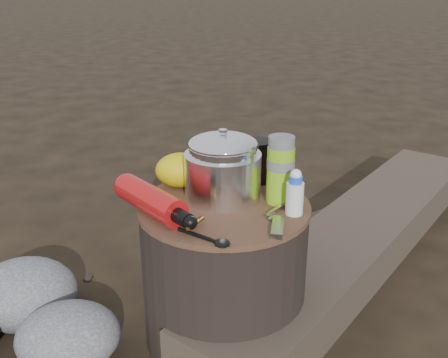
{
  "coord_description": "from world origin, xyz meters",
  "views": [
    {
      "loc": [
        -0.11,
        -1.22,
        0.97
      ],
      "look_at": [
        0.0,
        0.0,
        0.48
      ],
      "focal_mm": 41.7,
      "sensor_mm": 36.0,
      "label": 1
    }
  ],
  "objects": [
    {
      "name": "stuff_sack",
      "position": [
        -0.11,
        0.14,
        0.46
      ],
      "size": [
        0.14,
        0.11,
        0.1
      ],
      "primitive_type": "ellipsoid",
      "color": "#D4C00B",
      "rests_on": "stump"
    },
    {
      "name": "thermos",
      "position": [
        0.15,
        0.01,
        0.5
      ],
      "size": [
        0.07,
        0.07,
        0.18
      ],
      "primitive_type": "cylinder",
      "color": "#7EBD18",
      "rests_on": "stump"
    },
    {
      "name": "squeeze_bottle",
      "position": [
        0.17,
        -0.07,
        0.46
      ],
      "size": [
        0.04,
        0.04,
        0.1
      ],
      "primitive_type": "cylinder",
      "color": "white",
      "rests_on": "stump"
    },
    {
      "name": "fuel_bottle",
      "position": [
        -0.19,
        -0.03,
        0.44
      ],
      "size": [
        0.23,
        0.28,
        0.07
      ],
      "primitive_type": null,
      "rotation": [
        0.0,
        0.0,
        0.61
      ],
      "color": "red",
      "rests_on": "stump"
    },
    {
      "name": "food_pouch",
      "position": [
        0.0,
        0.19,
        0.47
      ],
      "size": [
        0.1,
        0.05,
        0.12
      ],
      "primitive_type": "cube",
      "rotation": [
        0.0,
        0.0,
        0.34
      ],
      "color": "navy",
      "rests_on": "stump"
    },
    {
      "name": "travel_mug",
      "position": [
        0.11,
        0.15,
        0.47
      ],
      "size": [
        0.08,
        0.08,
        0.12
      ],
      "primitive_type": "cylinder",
      "color": "black",
      "rests_on": "stump"
    },
    {
      "name": "spork",
      "position": [
        -0.07,
        -0.17,
        0.41
      ],
      "size": [
        0.12,
        0.11,
        0.01
      ],
      "primitive_type": null,
      "rotation": [
        0.0,
        0.0,
        0.88
      ],
      "color": "black",
      "rests_on": "stump"
    },
    {
      "name": "camping_pot",
      "position": [
        0.0,
        0.05,
        0.5
      ],
      "size": [
        0.18,
        0.18,
        0.18
      ],
      "primitive_type": "cylinder",
      "color": "white",
      "rests_on": "stump"
    },
    {
      "name": "multitool",
      "position": [
        0.11,
        -0.15,
        0.42
      ],
      "size": [
        0.05,
        0.1,
        0.01
      ],
      "primitive_type": "cube",
      "rotation": [
        0.0,
        0.0,
        -0.25
      ],
      "color": "#A5A5AA",
      "rests_on": "stump"
    },
    {
      "name": "log_small",
      "position": [
        0.72,
        0.67,
        0.04
      ],
      "size": [
        1.01,
        0.74,
        0.09
      ],
      "primitive_type": "cube",
      "rotation": [
        0.0,
        0.0,
        -1.01
      ],
      "color": "#41362C",
      "rests_on": "ground"
    },
    {
      "name": "log_main",
      "position": [
        0.52,
        0.39,
        0.07
      ],
      "size": [
        1.39,
        1.49,
        0.15
      ],
      "primitive_type": "cube",
      "rotation": [
        0.0,
        0.0,
        -0.74
      ],
      "color": "#41362C",
      "rests_on": "ground"
    },
    {
      "name": "ground",
      "position": [
        0.0,
        0.0,
        0.0
      ],
      "size": [
        60.0,
        60.0,
        0.0
      ],
      "primitive_type": "plane",
      "color": "black",
      "rests_on": "ground"
    },
    {
      "name": "pot_grabber",
      "position": [
        0.13,
        -0.05,
        0.41
      ],
      "size": [
        0.09,
        0.11,
        0.01
      ],
      "primitive_type": null,
      "rotation": [
        0.0,
        0.0,
        -0.6
      ],
      "color": "#A5A5AA",
      "rests_on": "stump"
    },
    {
      "name": "stump",
      "position": [
        0.0,
        0.0,
        0.2
      ],
      "size": [
        0.44,
        0.44,
        0.41
      ],
      "primitive_type": "cylinder",
      "color": "black",
      "rests_on": "ground"
    },
    {
      "name": "foil_windscreen",
      "position": [
        0.0,
        0.05,
        0.47
      ],
      "size": [
        0.2,
        0.2,
        0.12
      ],
      "primitive_type": "cylinder",
      "color": "silver",
      "rests_on": "stump"
    }
  ]
}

